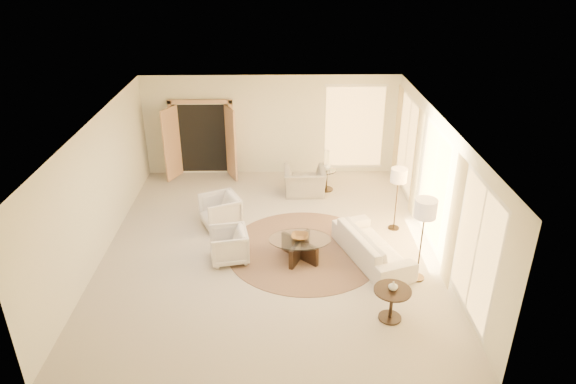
{
  "coord_description": "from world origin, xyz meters",
  "views": [
    {
      "loc": [
        0.22,
        -9.55,
        5.93
      ],
      "look_at": [
        0.4,
        0.4,
        1.1
      ],
      "focal_mm": 32.0,
      "sensor_mm": 36.0,
      "label": 1
    }
  ],
  "objects_px": {
    "sofa": "(372,246)",
    "side_table": "(326,178)",
    "floor_lamp_near": "(399,178)",
    "coffee_table": "(300,246)",
    "accent_chair": "(305,177)",
    "end_vase": "(393,286)",
    "floor_lamp_far": "(425,212)",
    "side_vase": "(327,166)",
    "end_table": "(392,299)",
    "bowl": "(300,237)",
    "armchair_right": "(229,244)",
    "armchair_left": "(220,210)"
  },
  "relations": [
    {
      "from": "end_vase",
      "to": "coffee_table",
      "type": "bearing_deg",
      "value": 127.86
    },
    {
      "from": "end_table",
      "to": "coffee_table",
      "type": "bearing_deg",
      "value": 127.86
    },
    {
      "from": "end_vase",
      "to": "sofa",
      "type": "bearing_deg",
      "value": 90.44
    },
    {
      "from": "armchair_left",
      "to": "side_vase",
      "type": "distance_m",
      "value": 3.24
    },
    {
      "from": "floor_lamp_near",
      "to": "side_vase",
      "type": "bearing_deg",
      "value": 123.5
    },
    {
      "from": "end_table",
      "to": "end_vase",
      "type": "height_order",
      "value": "end_vase"
    },
    {
      "from": "bowl",
      "to": "armchair_left",
      "type": "bearing_deg",
      "value": 141.65
    },
    {
      "from": "armchair_right",
      "to": "floor_lamp_near",
      "type": "height_order",
      "value": "floor_lamp_near"
    },
    {
      "from": "coffee_table",
      "to": "bowl",
      "type": "bearing_deg",
      "value": 0.0
    },
    {
      "from": "floor_lamp_far",
      "to": "side_vase",
      "type": "height_order",
      "value": "floor_lamp_far"
    },
    {
      "from": "accent_chair",
      "to": "coffee_table",
      "type": "relative_size",
      "value": 0.71
    },
    {
      "from": "sofa",
      "to": "side_vase",
      "type": "distance_m",
      "value": 3.43
    },
    {
      "from": "bowl",
      "to": "end_vase",
      "type": "distance_m",
      "value": 2.47
    },
    {
      "from": "coffee_table",
      "to": "floor_lamp_near",
      "type": "xyz_separation_m",
      "value": [
        2.22,
        1.21,
        0.98
      ]
    },
    {
      "from": "sofa",
      "to": "floor_lamp_near",
      "type": "distance_m",
      "value": 1.73
    },
    {
      "from": "end_table",
      "to": "floor_lamp_far",
      "type": "xyz_separation_m",
      "value": [
        0.76,
        1.19,
        1.05
      ]
    },
    {
      "from": "armchair_left",
      "to": "floor_lamp_near",
      "type": "distance_m",
      "value": 4.09
    },
    {
      "from": "end_vase",
      "to": "bowl",
      "type": "bearing_deg",
      "value": 127.86
    },
    {
      "from": "side_vase",
      "to": "coffee_table",
      "type": "bearing_deg",
      "value": -104.19
    },
    {
      "from": "sofa",
      "to": "end_table",
      "type": "distance_m",
      "value": 1.9
    },
    {
      "from": "sofa",
      "to": "armchair_right",
      "type": "relative_size",
      "value": 2.8
    },
    {
      "from": "coffee_table",
      "to": "floor_lamp_near",
      "type": "distance_m",
      "value": 2.71
    },
    {
      "from": "sofa",
      "to": "side_table",
      "type": "xyz_separation_m",
      "value": [
        -0.66,
        3.34,
        0.03
      ]
    },
    {
      "from": "accent_chair",
      "to": "floor_lamp_far",
      "type": "height_order",
      "value": "floor_lamp_far"
    },
    {
      "from": "end_table",
      "to": "side_vase",
      "type": "bearing_deg",
      "value": 97.35
    },
    {
      "from": "coffee_table",
      "to": "floor_lamp_near",
      "type": "bearing_deg",
      "value": 28.48
    },
    {
      "from": "floor_lamp_near",
      "to": "coffee_table",
      "type": "bearing_deg",
      "value": -151.52
    },
    {
      "from": "floor_lamp_near",
      "to": "side_vase",
      "type": "height_order",
      "value": "floor_lamp_near"
    },
    {
      "from": "coffee_table",
      "to": "end_table",
      "type": "distance_m",
      "value": 2.47
    },
    {
      "from": "sofa",
      "to": "floor_lamp_far",
      "type": "distance_m",
      "value": 1.56
    },
    {
      "from": "end_table",
      "to": "floor_lamp_near",
      "type": "relative_size",
      "value": 0.43
    },
    {
      "from": "side_table",
      "to": "side_vase",
      "type": "xyz_separation_m",
      "value": [
        0.0,
        -0.0,
        0.33
      ]
    },
    {
      "from": "side_table",
      "to": "floor_lamp_far",
      "type": "xyz_separation_m",
      "value": [
        1.44,
        -4.06,
        1.12
      ]
    },
    {
      "from": "bowl",
      "to": "end_vase",
      "type": "xyz_separation_m",
      "value": [
        1.51,
        -1.94,
        0.18
      ]
    },
    {
      "from": "side_table",
      "to": "floor_lamp_near",
      "type": "height_order",
      "value": "floor_lamp_near"
    },
    {
      "from": "floor_lamp_far",
      "to": "accent_chair",
      "type": "bearing_deg",
      "value": 117.88
    },
    {
      "from": "sofa",
      "to": "coffee_table",
      "type": "xyz_separation_m",
      "value": [
        -1.5,
        0.04,
        -0.02
      ]
    },
    {
      "from": "bowl",
      "to": "side_vase",
      "type": "relative_size",
      "value": 1.6
    },
    {
      "from": "armchair_right",
      "to": "end_vase",
      "type": "height_order",
      "value": "end_vase"
    },
    {
      "from": "end_table",
      "to": "floor_lamp_near",
      "type": "xyz_separation_m",
      "value": [
        0.71,
        3.15,
        0.86
      ]
    },
    {
      "from": "sofa",
      "to": "side_table",
      "type": "bearing_deg",
      "value": -8.21
    },
    {
      "from": "floor_lamp_near",
      "to": "floor_lamp_far",
      "type": "relative_size",
      "value": 0.87
    },
    {
      "from": "armchair_left",
      "to": "end_vase",
      "type": "bearing_deg",
      "value": 20.18
    },
    {
      "from": "accent_chair",
      "to": "end_vase",
      "type": "xyz_separation_m",
      "value": [
        1.26,
        -5.01,
        0.22
      ]
    },
    {
      "from": "armchair_left",
      "to": "floor_lamp_far",
      "type": "height_order",
      "value": "floor_lamp_far"
    },
    {
      "from": "coffee_table",
      "to": "end_table",
      "type": "height_order",
      "value": "end_table"
    },
    {
      "from": "side_table",
      "to": "end_table",
      "type": "bearing_deg",
      "value": -82.65
    },
    {
      "from": "accent_chair",
      "to": "bowl",
      "type": "relative_size",
      "value": 3.0
    },
    {
      "from": "accent_chair",
      "to": "floor_lamp_far",
      "type": "distance_m",
      "value": 4.44
    },
    {
      "from": "bowl",
      "to": "floor_lamp_far",
      "type": "bearing_deg",
      "value": -18.4
    }
  ]
}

